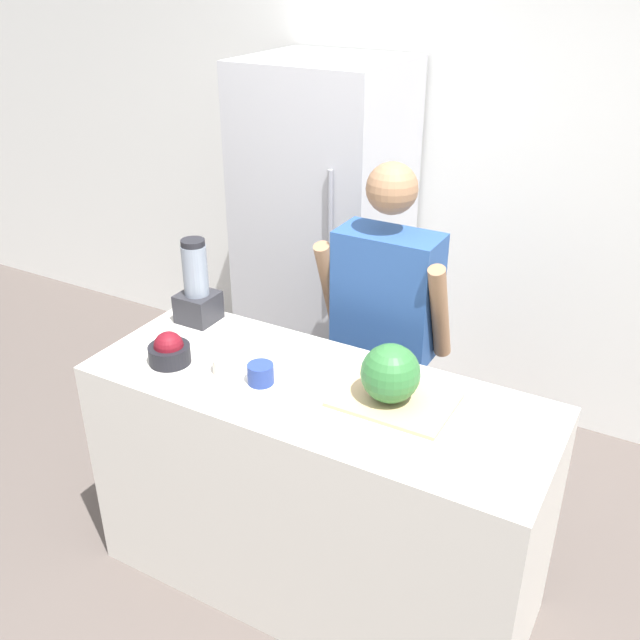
{
  "coord_description": "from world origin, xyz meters",
  "views": [
    {
      "loc": [
        1.05,
        -1.51,
        2.3
      ],
      "look_at": [
        0.0,
        0.35,
        1.19
      ],
      "focal_mm": 40.0,
      "sensor_mm": 36.0,
      "label": 1
    }
  ],
  "objects_px": {
    "bowl_cream": "(229,361)",
    "bowl_small_blue": "(261,374)",
    "bowl_cherries": "(169,351)",
    "refrigerator": "(325,243)",
    "person": "(385,341)",
    "blender": "(197,289)",
    "watermelon": "(390,373)"
  },
  "relations": [
    {
      "from": "bowl_cream",
      "to": "bowl_small_blue",
      "type": "distance_m",
      "value": 0.14
    },
    {
      "from": "bowl_cherries",
      "to": "refrigerator",
      "type": "bearing_deg",
      "value": 94.14
    },
    {
      "from": "refrigerator",
      "to": "bowl_cream",
      "type": "height_order",
      "value": "refrigerator"
    },
    {
      "from": "person",
      "to": "blender",
      "type": "height_order",
      "value": "person"
    },
    {
      "from": "refrigerator",
      "to": "watermelon",
      "type": "xyz_separation_m",
      "value": [
        0.92,
        -1.22,
        0.12
      ]
    },
    {
      "from": "person",
      "to": "watermelon",
      "type": "relative_size",
      "value": 7.88
    },
    {
      "from": "blender",
      "to": "bowl_small_blue",
      "type": "bearing_deg",
      "value": -29.71
    },
    {
      "from": "watermelon",
      "to": "bowl_small_blue",
      "type": "distance_m",
      "value": 0.47
    },
    {
      "from": "person",
      "to": "bowl_cherries",
      "type": "bearing_deg",
      "value": -124.89
    },
    {
      "from": "blender",
      "to": "refrigerator",
      "type": "bearing_deg",
      "value": 89.0
    },
    {
      "from": "refrigerator",
      "to": "blender",
      "type": "distance_m",
      "value": 1.06
    },
    {
      "from": "person",
      "to": "bowl_cherries",
      "type": "relative_size",
      "value": 10.19
    },
    {
      "from": "watermelon",
      "to": "person",
      "type": "bearing_deg",
      "value": 115.4
    },
    {
      "from": "refrigerator",
      "to": "person",
      "type": "distance_m",
      "value": 0.89
    },
    {
      "from": "bowl_cream",
      "to": "watermelon",
      "type": "bearing_deg",
      "value": 9.94
    },
    {
      "from": "bowl_small_blue",
      "to": "blender",
      "type": "relative_size",
      "value": 0.26
    },
    {
      "from": "person",
      "to": "bowl_cherries",
      "type": "xyz_separation_m",
      "value": [
        -0.53,
        -0.76,
        0.18
      ]
    },
    {
      "from": "person",
      "to": "bowl_small_blue",
      "type": "xyz_separation_m",
      "value": [
        -0.16,
        -0.72,
        0.17
      ]
    },
    {
      "from": "bowl_small_blue",
      "to": "blender",
      "type": "xyz_separation_m",
      "value": [
        -0.49,
        0.28,
        0.11
      ]
    },
    {
      "from": "refrigerator",
      "to": "watermelon",
      "type": "relative_size",
      "value": 9.24
    },
    {
      "from": "watermelon",
      "to": "blender",
      "type": "xyz_separation_m",
      "value": [
        -0.94,
        0.17,
        0.03
      ]
    },
    {
      "from": "watermelon",
      "to": "refrigerator",
      "type": "bearing_deg",
      "value": 127.07
    },
    {
      "from": "bowl_cream",
      "to": "bowl_cherries",
      "type": "bearing_deg",
      "value": -167.32
    },
    {
      "from": "bowl_cherries",
      "to": "bowl_cream",
      "type": "bearing_deg",
      "value": 12.68
    },
    {
      "from": "refrigerator",
      "to": "bowl_cherries",
      "type": "bearing_deg",
      "value": -85.86
    },
    {
      "from": "watermelon",
      "to": "bowl_cream",
      "type": "relative_size",
      "value": 1.7
    },
    {
      "from": "bowl_cream",
      "to": "refrigerator",
      "type": "bearing_deg",
      "value": 104.08
    },
    {
      "from": "person",
      "to": "watermelon",
      "type": "distance_m",
      "value": 0.72
    },
    {
      "from": "watermelon",
      "to": "bowl_cherries",
      "type": "relative_size",
      "value": 1.29
    },
    {
      "from": "bowl_cream",
      "to": "bowl_small_blue",
      "type": "bearing_deg",
      "value": -2.57
    },
    {
      "from": "blender",
      "to": "bowl_cream",
      "type": "bearing_deg",
      "value": -38.07
    },
    {
      "from": "refrigerator",
      "to": "bowl_cherries",
      "type": "relative_size",
      "value": 11.96
    }
  ]
}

